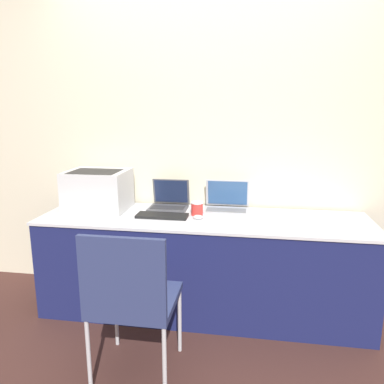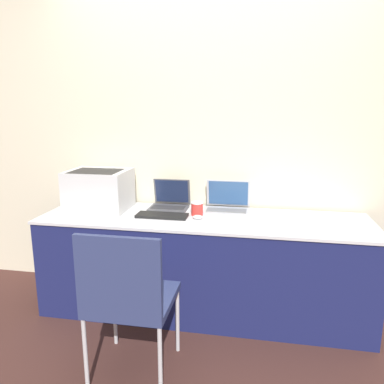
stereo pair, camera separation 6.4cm
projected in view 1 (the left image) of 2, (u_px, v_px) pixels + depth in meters
The scene contains 10 objects.
ground_plane at pixel (197, 333), 2.61m from camera, with size 14.00×14.00×0.00m, color #472823.
wall_back at pixel (210, 137), 3.01m from camera, with size 8.00×0.05×2.60m.
table at pixel (203, 264), 2.84m from camera, with size 2.42×0.67×0.75m.
printer at pixel (98, 189), 2.92m from camera, with size 0.46×0.38×0.31m.
laptop_left at pixel (169, 202), 2.99m from camera, with size 0.30×0.26×0.22m.
laptop_right at pixel (227, 204), 2.92m from camera, with size 0.35×0.26×0.23m.
external_keyboard at pixel (162, 216), 2.76m from camera, with size 0.38×0.14×0.02m.
coffee_cup at pixel (197, 209), 2.80m from camera, with size 0.09×0.09×0.10m.
mouse at pixel (198, 217), 2.70m from camera, with size 0.07×0.05×0.03m.
chair at pixel (131, 295), 2.05m from camera, with size 0.46×0.46×0.91m.
Camera 1 is at (0.33, -2.30, 1.54)m, focal length 35.00 mm.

